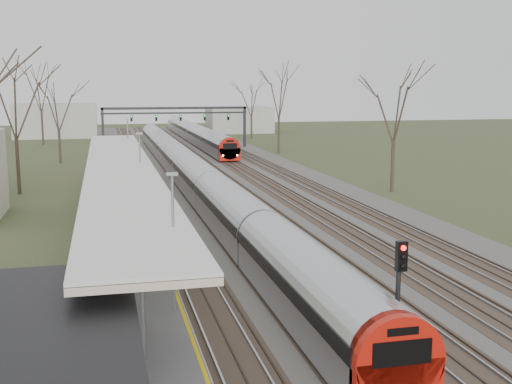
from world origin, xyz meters
TOP-DOWN VIEW (x-y plane):
  - track_bed at (0.26, 55.00)m, footprint 24.00×160.00m
  - platform at (-9.05, 37.50)m, footprint 3.50×69.00m
  - canopy at (-9.05, 32.99)m, footprint 4.10×50.00m
  - station_building at (-12.50, 8.00)m, footprint 6.00×9.00m
  - signal_gantry at (0.29, 84.99)m, footprint 21.00×0.59m
  - tree_west_far at (-17.00, 48.00)m, footprint 5.50×5.50m
  - tree_east_far at (14.00, 42.00)m, footprint 5.00×5.00m
  - train_near at (-2.50, 51.39)m, footprint 2.62×90.21m
  - train_far at (4.50, 95.64)m, footprint 2.62×60.21m
  - signal_post at (-0.75, 10.31)m, footprint 0.35×0.45m

SIDE VIEW (x-z plane):
  - track_bed at x=0.26m, z-range -0.05..0.17m
  - platform at x=-9.05m, z-range 0.00..1.00m
  - train_near at x=-2.50m, z-range -0.05..3.00m
  - train_far at x=4.50m, z-range -0.05..3.00m
  - station_building at x=-12.50m, z-range 0.00..3.20m
  - signal_post at x=-0.75m, z-range 0.67..4.77m
  - canopy at x=-9.05m, z-range 2.37..5.48m
  - signal_gantry at x=0.29m, z-range 1.87..7.95m
  - tree_east_far at x=14.00m, z-range 2.14..12.44m
  - tree_west_far at x=-17.00m, z-range 2.35..13.68m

